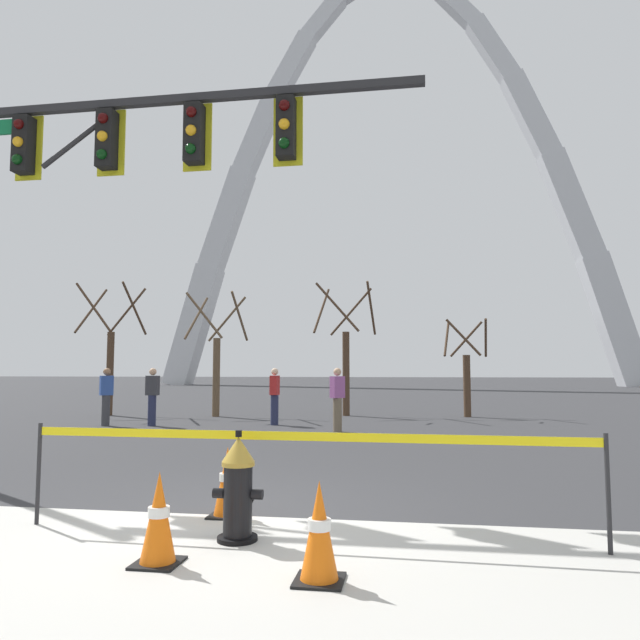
{
  "coord_description": "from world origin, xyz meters",
  "views": [
    {
      "loc": [
        1.8,
        -6.04,
        1.54
      ],
      "look_at": [
        0.07,
        5.0,
        2.5
      ],
      "focal_mm": 32.65,
      "sensor_mm": 36.0,
      "label": 1
    }
  ],
  "objects_px": {
    "pedestrian_near_trees": "(337,399)",
    "monument_arch": "(391,196)",
    "pedestrian_walking_left": "(275,396)",
    "fire_hydrant": "(238,489)",
    "traffic_cone_mid_sidewalk": "(227,482)",
    "pedestrian_standing_center": "(152,396)",
    "traffic_cone_by_hydrant": "(159,519)",
    "pedestrian_walking_right": "(106,396)",
    "traffic_cone_curb_edge": "(319,532)",
    "traffic_signal_gantry": "(80,182)"
  },
  "relations": [
    {
      "from": "pedestrian_near_trees",
      "to": "monument_arch",
      "type": "bearing_deg",
      "value": 89.95
    },
    {
      "from": "pedestrian_walking_left",
      "to": "fire_hydrant",
      "type": "bearing_deg",
      "value": -78.34
    },
    {
      "from": "traffic_cone_mid_sidewalk",
      "to": "pedestrian_near_trees",
      "type": "bearing_deg",
      "value": 89.39
    },
    {
      "from": "pedestrian_walking_left",
      "to": "pedestrian_near_trees",
      "type": "height_order",
      "value": "same"
    },
    {
      "from": "pedestrian_standing_center",
      "to": "pedestrian_near_trees",
      "type": "distance_m",
      "value": 5.31
    },
    {
      "from": "traffic_cone_by_hydrant",
      "to": "monument_arch",
      "type": "xyz_separation_m",
      "value": [
        0.2,
        53.4,
        18.74
      ]
    },
    {
      "from": "fire_hydrant",
      "to": "pedestrian_walking_right",
      "type": "relative_size",
      "value": 0.62
    },
    {
      "from": "monument_arch",
      "to": "pedestrian_near_trees",
      "type": "height_order",
      "value": "monument_arch"
    },
    {
      "from": "fire_hydrant",
      "to": "traffic_cone_mid_sidewalk",
      "type": "relative_size",
      "value": 1.36
    },
    {
      "from": "traffic_cone_curb_edge",
      "to": "pedestrian_standing_center",
      "type": "xyz_separation_m",
      "value": [
        -6.42,
        10.99,
        0.46
      ]
    },
    {
      "from": "pedestrian_walking_left",
      "to": "pedestrian_standing_center",
      "type": "relative_size",
      "value": 1.0
    },
    {
      "from": "traffic_cone_curb_edge",
      "to": "pedestrian_walking_left",
      "type": "distance_m",
      "value": 12.19
    },
    {
      "from": "monument_arch",
      "to": "pedestrian_standing_center",
      "type": "distance_m",
      "value": 46.64
    },
    {
      "from": "fire_hydrant",
      "to": "traffic_cone_curb_edge",
      "type": "xyz_separation_m",
      "value": [
        0.89,
        -0.9,
        -0.11
      ]
    },
    {
      "from": "fire_hydrant",
      "to": "monument_arch",
      "type": "height_order",
      "value": "monument_arch"
    },
    {
      "from": "monument_arch",
      "to": "pedestrian_walking_right",
      "type": "height_order",
      "value": "monument_arch"
    },
    {
      "from": "pedestrian_walking_right",
      "to": "traffic_cone_by_hydrant",
      "type": "bearing_deg",
      "value": -59.07
    },
    {
      "from": "pedestrian_walking_left",
      "to": "pedestrian_walking_right",
      "type": "height_order",
      "value": "same"
    },
    {
      "from": "pedestrian_standing_center",
      "to": "pedestrian_near_trees",
      "type": "relative_size",
      "value": 1.0
    },
    {
      "from": "traffic_cone_by_hydrant",
      "to": "pedestrian_near_trees",
      "type": "xyz_separation_m",
      "value": [
        0.16,
        10.09,
        0.46
      ]
    },
    {
      "from": "traffic_cone_mid_sidewalk",
      "to": "traffic_cone_curb_edge",
      "type": "relative_size",
      "value": 1.0
    },
    {
      "from": "traffic_signal_gantry",
      "to": "monument_arch",
      "type": "bearing_deg",
      "value": 86.36
    },
    {
      "from": "fire_hydrant",
      "to": "traffic_cone_by_hydrant",
      "type": "height_order",
      "value": "fire_hydrant"
    },
    {
      "from": "traffic_cone_by_hydrant",
      "to": "traffic_cone_mid_sidewalk",
      "type": "xyz_separation_m",
      "value": [
        0.07,
        1.53,
        0.0
      ]
    },
    {
      "from": "fire_hydrant",
      "to": "pedestrian_walking_left",
      "type": "xyz_separation_m",
      "value": [
        -2.25,
        10.88,
        0.35
      ]
    },
    {
      "from": "traffic_cone_by_hydrant",
      "to": "traffic_cone_curb_edge",
      "type": "distance_m",
      "value": 1.33
    },
    {
      "from": "traffic_cone_mid_sidewalk",
      "to": "monument_arch",
      "type": "height_order",
      "value": "monument_arch"
    },
    {
      "from": "traffic_cone_mid_sidewalk",
      "to": "monument_arch",
      "type": "bearing_deg",
      "value": 89.85
    },
    {
      "from": "pedestrian_walking_right",
      "to": "pedestrian_near_trees",
      "type": "relative_size",
      "value": 1.0
    },
    {
      "from": "traffic_signal_gantry",
      "to": "pedestrian_standing_center",
      "type": "height_order",
      "value": "traffic_signal_gantry"
    },
    {
      "from": "pedestrian_standing_center",
      "to": "pedestrian_walking_left",
      "type": "bearing_deg",
      "value": 13.43
    },
    {
      "from": "fire_hydrant",
      "to": "pedestrian_near_trees",
      "type": "relative_size",
      "value": 0.62
    },
    {
      "from": "traffic_cone_curb_edge",
      "to": "monument_arch",
      "type": "height_order",
      "value": "monument_arch"
    },
    {
      "from": "pedestrian_near_trees",
      "to": "traffic_signal_gantry",
      "type": "bearing_deg",
      "value": -115.5
    },
    {
      "from": "monument_arch",
      "to": "pedestrian_standing_center",
      "type": "height_order",
      "value": "monument_arch"
    },
    {
      "from": "fire_hydrant",
      "to": "traffic_cone_by_hydrant",
      "type": "xyz_separation_m",
      "value": [
        -0.44,
        -0.72,
        -0.11
      ]
    },
    {
      "from": "traffic_cone_mid_sidewalk",
      "to": "traffic_cone_curb_edge",
      "type": "xyz_separation_m",
      "value": [
        1.25,
        -1.71,
        0.0
      ]
    },
    {
      "from": "traffic_cone_curb_edge",
      "to": "monument_arch",
      "type": "relative_size",
      "value": 0.02
    },
    {
      "from": "traffic_signal_gantry",
      "to": "pedestrian_standing_center",
      "type": "xyz_separation_m",
      "value": [
        -2.13,
        7.29,
        -3.59
      ]
    },
    {
      "from": "pedestrian_walking_left",
      "to": "traffic_cone_curb_edge",
      "type": "bearing_deg",
      "value": -75.11
    },
    {
      "from": "fire_hydrant",
      "to": "traffic_cone_mid_sidewalk",
      "type": "xyz_separation_m",
      "value": [
        -0.36,
        0.81,
        -0.11
      ]
    },
    {
      "from": "pedestrian_standing_center",
      "to": "traffic_cone_mid_sidewalk",
      "type": "bearing_deg",
      "value": -60.88
    },
    {
      "from": "fire_hydrant",
      "to": "pedestrian_walking_left",
      "type": "bearing_deg",
      "value": 101.66
    },
    {
      "from": "traffic_cone_by_hydrant",
      "to": "pedestrian_walking_right",
      "type": "distance_m",
      "value": 12.4
    },
    {
      "from": "traffic_cone_curb_edge",
      "to": "traffic_signal_gantry",
      "type": "xyz_separation_m",
      "value": [
        -4.29,
        3.7,
        4.05
      ]
    },
    {
      "from": "fire_hydrant",
      "to": "pedestrian_near_trees",
      "type": "bearing_deg",
      "value": 91.67
    },
    {
      "from": "traffic_cone_by_hydrant",
      "to": "traffic_cone_mid_sidewalk",
      "type": "height_order",
      "value": "same"
    },
    {
      "from": "fire_hydrant",
      "to": "monument_arch",
      "type": "bearing_deg",
      "value": 90.25
    },
    {
      "from": "traffic_cone_by_hydrant",
      "to": "pedestrian_walking_left",
      "type": "relative_size",
      "value": 0.46
    },
    {
      "from": "fire_hydrant",
      "to": "pedestrian_walking_left",
      "type": "distance_m",
      "value": 11.11
    }
  ]
}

